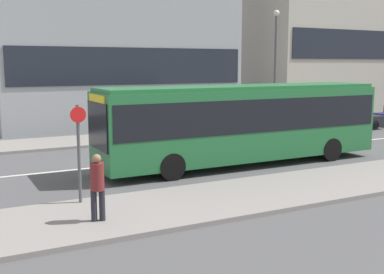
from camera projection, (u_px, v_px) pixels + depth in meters
name	position (u px, v px, depth m)	size (l,w,h in m)	color
ground_plane	(137.00, 163.00, 19.48)	(120.00, 120.00, 0.00)	#4F4F51
sidewalk_near	(215.00, 200.00, 13.99)	(44.00, 3.50, 0.13)	gray
sidewalk_far	(94.00, 140.00, 24.95)	(44.00, 3.50, 0.13)	gray
lane_centerline	(137.00, 163.00, 19.48)	(41.80, 0.16, 0.01)	silver
apartment_block_left_tower	(117.00, 17.00, 30.97)	(15.30, 6.01, 14.01)	#9EA3A8
city_bus	(243.00, 119.00, 19.03)	(11.80, 2.51, 3.16)	#236B38
parked_car_0	(349.00, 119.00, 29.30)	(4.22, 1.70, 1.35)	black
pedestrian_near_stop	(97.00, 183.00, 11.82)	(0.34, 0.34, 1.69)	#23232D
bus_stop_sign	(79.00, 146.00, 13.31)	(0.44, 0.12, 2.76)	#4C4C51
street_lamp	(275.00, 57.00, 28.81)	(0.36, 0.36, 7.01)	#4C4C51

